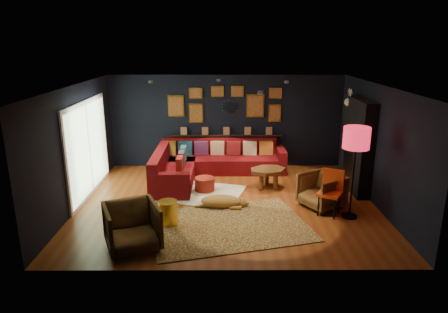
{
  "coord_description": "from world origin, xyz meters",
  "views": [
    {
      "loc": [
        -0.11,
        -8.31,
        3.5
      ],
      "look_at": [
        -0.08,
        0.3,
        0.99
      ],
      "focal_mm": 32.0,
      "sensor_mm": 36.0,
      "label": 1
    }
  ],
  "objects_px": {
    "armchair_right": "(322,189)",
    "orange_chair": "(331,188)",
    "gold_stool": "(168,213)",
    "coffee_table": "(268,172)",
    "dog": "(221,199)",
    "floor_lamp": "(356,141)",
    "armchair_left": "(132,225)",
    "pouf": "(205,184)",
    "sectional": "(204,165)"
  },
  "relations": [
    {
      "from": "coffee_table",
      "to": "armchair_right",
      "type": "distance_m",
      "value": 1.58
    },
    {
      "from": "armchair_left",
      "to": "floor_lamp",
      "type": "distance_m",
      "value": 4.51
    },
    {
      "from": "coffee_table",
      "to": "pouf",
      "type": "bearing_deg",
      "value": -171.38
    },
    {
      "from": "sectional",
      "to": "armchair_right",
      "type": "relative_size",
      "value": 4.17
    },
    {
      "from": "sectional",
      "to": "floor_lamp",
      "type": "bearing_deg",
      "value": -39.67
    },
    {
      "from": "coffee_table",
      "to": "pouf",
      "type": "distance_m",
      "value": 1.57
    },
    {
      "from": "floor_lamp",
      "to": "dog",
      "type": "relative_size",
      "value": 1.59
    },
    {
      "from": "sectional",
      "to": "coffee_table",
      "type": "bearing_deg",
      "value": -28.21
    },
    {
      "from": "armchair_right",
      "to": "gold_stool",
      "type": "relative_size",
      "value": 1.71
    },
    {
      "from": "orange_chair",
      "to": "dog",
      "type": "xyz_separation_m",
      "value": [
        -2.28,
        0.3,
        -0.35
      ]
    },
    {
      "from": "orange_chair",
      "to": "dog",
      "type": "height_order",
      "value": "orange_chair"
    },
    {
      "from": "armchair_right",
      "to": "orange_chair",
      "type": "xyz_separation_m",
      "value": [
        0.1,
        -0.34,
        0.15
      ]
    },
    {
      "from": "orange_chair",
      "to": "armchair_right",
      "type": "bearing_deg",
      "value": 138.13
    },
    {
      "from": "pouf",
      "to": "armchair_right",
      "type": "bearing_deg",
      "value": -20.43
    },
    {
      "from": "coffee_table",
      "to": "pouf",
      "type": "relative_size",
      "value": 2.3
    },
    {
      "from": "sectional",
      "to": "orange_chair",
      "type": "relative_size",
      "value": 3.61
    },
    {
      "from": "armchair_right",
      "to": "orange_chair",
      "type": "distance_m",
      "value": 0.39
    },
    {
      "from": "armchair_right",
      "to": "armchair_left",
      "type": "bearing_deg",
      "value": -96.05
    },
    {
      "from": "gold_stool",
      "to": "floor_lamp",
      "type": "height_order",
      "value": "floor_lamp"
    },
    {
      "from": "coffee_table",
      "to": "orange_chair",
      "type": "bearing_deg",
      "value": -53.48
    },
    {
      "from": "dog",
      "to": "armchair_left",
      "type": "bearing_deg",
      "value": -129.45
    },
    {
      "from": "sectional",
      "to": "gold_stool",
      "type": "height_order",
      "value": "sectional"
    },
    {
      "from": "armchair_left",
      "to": "gold_stool",
      "type": "relative_size",
      "value": 1.88
    },
    {
      "from": "armchair_right",
      "to": "dog",
      "type": "relative_size",
      "value": 0.69
    },
    {
      "from": "orange_chair",
      "to": "coffee_table",
      "type": "bearing_deg",
      "value": 157.63
    },
    {
      "from": "coffee_table",
      "to": "dog",
      "type": "height_order",
      "value": "coffee_table"
    },
    {
      "from": "pouf",
      "to": "orange_chair",
      "type": "height_order",
      "value": "orange_chair"
    },
    {
      "from": "pouf",
      "to": "orange_chair",
      "type": "distance_m",
      "value": 3.0
    },
    {
      "from": "orange_chair",
      "to": "floor_lamp",
      "type": "relative_size",
      "value": 0.5
    },
    {
      "from": "coffee_table",
      "to": "floor_lamp",
      "type": "height_order",
      "value": "floor_lamp"
    },
    {
      "from": "coffee_table",
      "to": "armchair_right",
      "type": "relative_size",
      "value": 1.33
    },
    {
      "from": "armchair_left",
      "to": "orange_chair",
      "type": "xyz_separation_m",
      "value": [
        3.8,
        1.46,
        0.11
      ]
    },
    {
      "from": "dog",
      "to": "armchair_right",
      "type": "bearing_deg",
      "value": 2.55
    },
    {
      "from": "pouf",
      "to": "coffee_table",
      "type": "bearing_deg",
      "value": 8.62
    },
    {
      "from": "armchair_right",
      "to": "sectional",
      "type": "bearing_deg",
      "value": -159.88
    },
    {
      "from": "pouf",
      "to": "armchair_right",
      "type": "height_order",
      "value": "armchair_right"
    },
    {
      "from": "armchair_right",
      "to": "gold_stool",
      "type": "distance_m",
      "value": 3.33
    },
    {
      "from": "coffee_table",
      "to": "pouf",
      "type": "height_order",
      "value": "coffee_table"
    },
    {
      "from": "pouf",
      "to": "armchair_left",
      "type": "distance_m",
      "value": 2.99
    },
    {
      "from": "orange_chair",
      "to": "floor_lamp",
      "type": "bearing_deg",
      "value": 4.37
    },
    {
      "from": "orange_chair",
      "to": "floor_lamp",
      "type": "xyz_separation_m",
      "value": [
        0.36,
        -0.18,
        1.05
      ]
    },
    {
      "from": "sectional",
      "to": "armchair_left",
      "type": "xyz_separation_m",
      "value": [
        -1.05,
        -3.86,
        0.13
      ]
    },
    {
      "from": "coffee_table",
      "to": "armchair_right",
      "type": "height_order",
      "value": "armchair_right"
    },
    {
      "from": "pouf",
      "to": "sectional",
      "type": "bearing_deg",
      "value": 93.85
    },
    {
      "from": "coffee_table",
      "to": "gold_stool",
      "type": "relative_size",
      "value": 2.27
    },
    {
      "from": "pouf",
      "to": "armchair_right",
      "type": "distance_m",
      "value": 2.75
    },
    {
      "from": "orange_chair",
      "to": "floor_lamp",
      "type": "height_order",
      "value": "floor_lamp"
    },
    {
      "from": "sectional",
      "to": "orange_chair",
      "type": "xyz_separation_m",
      "value": [
        2.75,
        -2.4,
        0.24
      ]
    },
    {
      "from": "gold_stool",
      "to": "orange_chair",
      "type": "bearing_deg",
      "value": 8.42
    },
    {
      "from": "sectional",
      "to": "armchair_right",
      "type": "bearing_deg",
      "value": -37.87
    }
  ]
}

